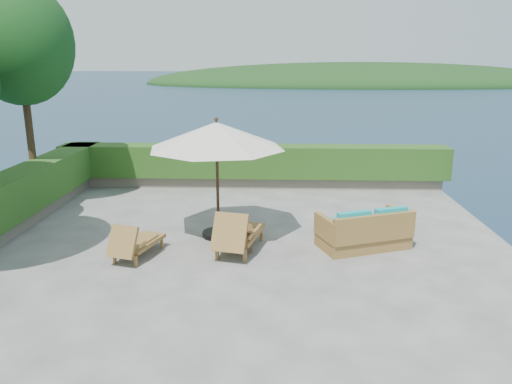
{
  "coord_description": "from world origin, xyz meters",
  "views": [
    {
      "loc": [
        0.74,
        -10.13,
        4.02
      ],
      "look_at": [
        0.3,
        0.8,
        1.1
      ],
      "focal_mm": 35.0,
      "sensor_mm": 36.0,
      "label": 1
    }
  ],
  "objects_px": {
    "lounge_left": "(135,242)",
    "side_table": "(241,231)",
    "wicker_loveseat": "(365,232)",
    "lounge_right": "(238,234)",
    "patio_umbrella": "(217,137)"
  },
  "relations": [
    {
      "from": "side_table",
      "to": "wicker_loveseat",
      "type": "xyz_separation_m",
      "value": [
        2.69,
        0.25,
        -0.06
      ]
    },
    {
      "from": "lounge_right",
      "to": "wicker_loveseat",
      "type": "relative_size",
      "value": 0.86
    },
    {
      "from": "side_table",
      "to": "wicker_loveseat",
      "type": "relative_size",
      "value": 0.26
    },
    {
      "from": "wicker_loveseat",
      "to": "patio_umbrella",
      "type": "bearing_deg",
      "value": 148.77
    },
    {
      "from": "lounge_left",
      "to": "side_table",
      "type": "xyz_separation_m",
      "value": [
        2.17,
        0.52,
        0.09
      ]
    },
    {
      "from": "wicker_loveseat",
      "to": "lounge_left",
      "type": "bearing_deg",
      "value": 168.25
    },
    {
      "from": "lounge_right",
      "to": "wicker_loveseat",
      "type": "height_order",
      "value": "lounge_right"
    },
    {
      "from": "patio_umbrella",
      "to": "lounge_right",
      "type": "relative_size",
      "value": 1.97
    },
    {
      "from": "lounge_left",
      "to": "wicker_loveseat",
      "type": "distance_m",
      "value": 4.92
    },
    {
      "from": "patio_umbrella",
      "to": "lounge_left",
      "type": "relative_size",
      "value": 2.39
    },
    {
      "from": "lounge_left",
      "to": "lounge_right",
      "type": "relative_size",
      "value": 0.82
    },
    {
      "from": "lounge_right",
      "to": "side_table",
      "type": "distance_m",
      "value": 0.12
    },
    {
      "from": "patio_umbrella",
      "to": "wicker_loveseat",
      "type": "xyz_separation_m",
      "value": [
        3.28,
        -0.61,
        -1.98
      ]
    },
    {
      "from": "wicker_loveseat",
      "to": "lounge_right",
      "type": "bearing_deg",
      "value": 166.6
    },
    {
      "from": "side_table",
      "to": "wicker_loveseat",
      "type": "distance_m",
      "value": 2.7
    }
  ]
}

